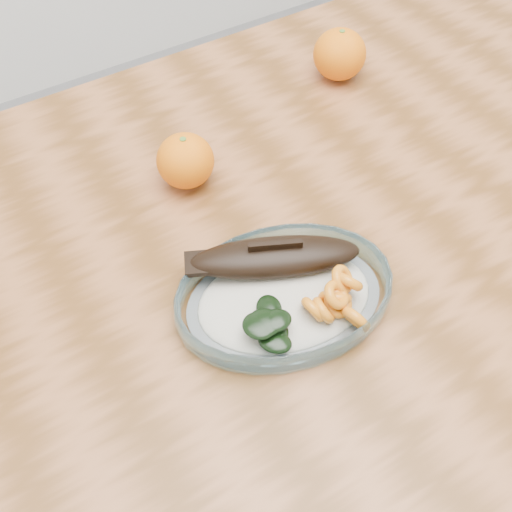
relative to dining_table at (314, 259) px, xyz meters
name	(u,v)px	position (x,y,z in m)	size (l,w,h in m)	color
ground	(293,448)	(0.00, 0.00, -0.65)	(3.00, 3.00, 0.00)	slate
dining_table	(314,259)	(0.00, 0.00, 0.00)	(1.20, 0.80, 0.75)	brown
plated_meal	(284,293)	(-0.11, -0.09, 0.12)	(0.53, 0.53, 0.08)	white
orange_left	(185,161)	(-0.12, 0.13, 0.14)	(0.07, 0.07, 0.07)	#FF5405
orange_right	(340,54)	(0.18, 0.22, 0.14)	(0.08, 0.08, 0.08)	#FF5405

